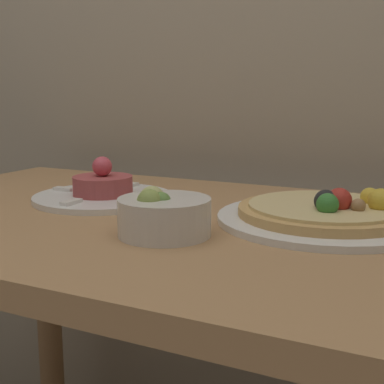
% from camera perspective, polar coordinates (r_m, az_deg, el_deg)
% --- Properties ---
extents(dining_table, '(1.09, 0.65, 0.74)m').
position_cam_1_polar(dining_table, '(0.87, -2.92, -10.48)').
color(dining_table, '#AD7F51').
rests_on(dining_table, ground_plane).
extents(pizza_plate, '(0.31, 0.31, 0.06)m').
position_cam_1_polar(pizza_plate, '(0.81, 14.12, -2.24)').
color(pizza_plate, white).
rests_on(pizza_plate, dining_table).
extents(tartare_plate, '(0.25, 0.25, 0.08)m').
position_cam_1_polar(tartare_plate, '(0.96, -9.47, 0.02)').
color(tartare_plate, white).
rests_on(tartare_plate, dining_table).
extents(small_bowl, '(0.13, 0.13, 0.07)m').
position_cam_1_polar(small_bowl, '(0.72, -3.09, -2.46)').
color(small_bowl, silver).
rests_on(small_bowl, dining_table).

